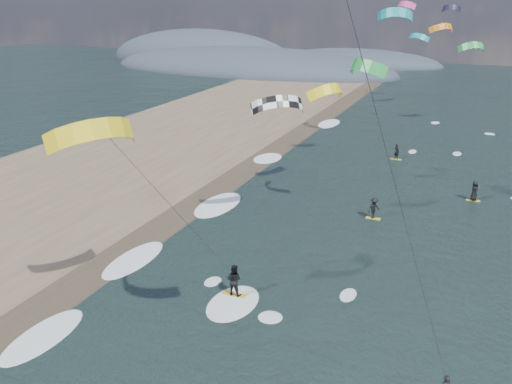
% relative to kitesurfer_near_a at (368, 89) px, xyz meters
% --- Properties ---
extents(wet_sand_strip, '(3.00, 240.00, 0.00)m').
position_rel_kitesurfer_near_a_xyz_m(wet_sand_strip, '(-17.93, 6.20, -13.77)').
color(wet_sand_strip, '#382D23').
rests_on(wet_sand_strip, ground).
extents(coastal_hills, '(80.00, 41.00, 15.00)m').
position_rel_kitesurfer_near_a_xyz_m(coastal_hills, '(-50.78, 104.07, -13.77)').
color(coastal_hills, '#3D4756').
rests_on(coastal_hills, ground).
extents(kitesurfer_near_a, '(7.41, 8.18, 18.65)m').
position_rel_kitesurfer_near_a_xyz_m(kitesurfer_near_a, '(0.00, 0.00, 0.00)').
color(kitesurfer_near_a, gold).
rests_on(kitesurfer_near_a, ground).
extents(kitesurfer_near_b, '(6.90, 9.51, 11.90)m').
position_rel_kitesurfer_near_a_xyz_m(kitesurfer_near_b, '(-11.30, 5.29, -6.12)').
color(kitesurfer_near_b, gold).
rests_on(kitesurfer_near_b, ground).
extents(far_kitesurfers, '(9.09, 17.72, 1.72)m').
position_rel_kitesurfer_near_a_xyz_m(far_kitesurfers, '(-1.90, 29.58, -12.93)').
color(far_kitesurfers, gold).
rests_on(far_kitesurfers, ground).
extents(bg_kite_field, '(13.39, 67.23, 9.32)m').
position_rel_kitesurfer_near_a_xyz_m(bg_kite_field, '(-6.21, 48.41, -1.93)').
color(bg_kite_field, gray).
rests_on(bg_kite_field, ground).
extents(shoreline_surf, '(2.40, 79.40, 0.11)m').
position_rel_kitesurfer_near_a_xyz_m(shoreline_surf, '(-16.73, 10.95, -13.77)').
color(shoreline_surf, white).
rests_on(shoreline_surf, ground).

